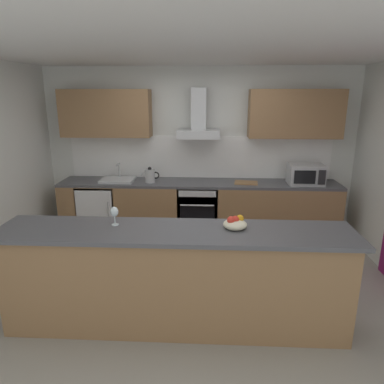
% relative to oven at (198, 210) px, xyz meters
% --- Properties ---
extents(ground, '(5.81, 4.66, 0.02)m').
position_rel_oven_xyz_m(ground, '(0.01, -1.48, -0.47)').
color(ground, gray).
extents(ceiling, '(5.81, 4.66, 0.02)m').
position_rel_oven_xyz_m(ceiling, '(0.01, -1.48, 2.15)').
color(ceiling, white).
extents(wall_back, '(5.81, 0.12, 2.60)m').
position_rel_oven_xyz_m(wall_back, '(0.01, 0.41, 0.84)').
color(wall_back, silver).
rests_on(wall_back, ground).
extents(backsplash_tile, '(4.08, 0.02, 0.66)m').
position_rel_oven_xyz_m(backsplash_tile, '(0.01, 0.33, 0.77)').
color(backsplash_tile, white).
extents(counter_back, '(4.23, 0.60, 0.90)m').
position_rel_oven_xyz_m(counter_back, '(0.01, 0.03, -0.01)').
color(counter_back, olive).
rests_on(counter_back, ground).
extents(counter_island, '(3.28, 0.64, 1.00)m').
position_rel_oven_xyz_m(counter_island, '(-0.13, -2.19, 0.05)').
color(counter_island, olive).
rests_on(counter_island, ground).
extents(upper_cabinets, '(4.17, 0.32, 0.70)m').
position_rel_oven_xyz_m(upper_cabinets, '(0.01, 0.18, 1.45)').
color(upper_cabinets, olive).
extents(oven, '(0.60, 0.62, 0.80)m').
position_rel_oven_xyz_m(oven, '(0.00, 0.00, 0.00)').
color(oven, slate).
rests_on(oven, ground).
extents(refrigerator, '(0.58, 0.60, 0.85)m').
position_rel_oven_xyz_m(refrigerator, '(-1.54, -0.00, -0.03)').
color(refrigerator, white).
rests_on(refrigerator, ground).
extents(microwave, '(0.50, 0.38, 0.30)m').
position_rel_oven_xyz_m(microwave, '(1.59, -0.03, 0.59)').
color(microwave, '#B7BABC').
rests_on(microwave, counter_back).
extents(sink, '(0.50, 0.40, 0.26)m').
position_rel_oven_xyz_m(sink, '(-1.23, 0.01, 0.47)').
color(sink, silver).
rests_on(sink, counter_back).
extents(kettle, '(0.29, 0.15, 0.24)m').
position_rel_oven_xyz_m(kettle, '(-0.73, -0.03, 0.55)').
color(kettle, '#B7BABC').
rests_on(kettle, counter_back).
extents(range_hood, '(0.62, 0.45, 0.72)m').
position_rel_oven_xyz_m(range_hood, '(0.00, 0.13, 1.33)').
color(range_hood, '#B7BABC').
extents(wine_glass, '(0.08, 0.08, 0.18)m').
position_rel_oven_xyz_m(wine_glass, '(-0.71, -2.09, 0.66)').
color(wine_glass, silver).
rests_on(wine_glass, counter_island).
extents(fruit_bowl, '(0.22, 0.22, 0.13)m').
position_rel_oven_xyz_m(fruit_bowl, '(0.42, -2.11, 0.59)').
color(fruit_bowl, beige).
rests_on(fruit_bowl, counter_island).
extents(chopping_board, '(0.36, 0.26, 0.02)m').
position_rel_oven_xyz_m(chopping_board, '(0.72, -0.02, 0.45)').
color(chopping_board, '#9E7247').
rests_on(chopping_board, counter_back).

